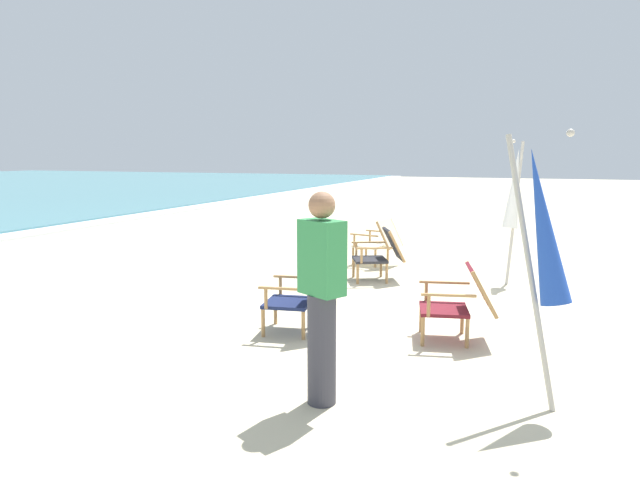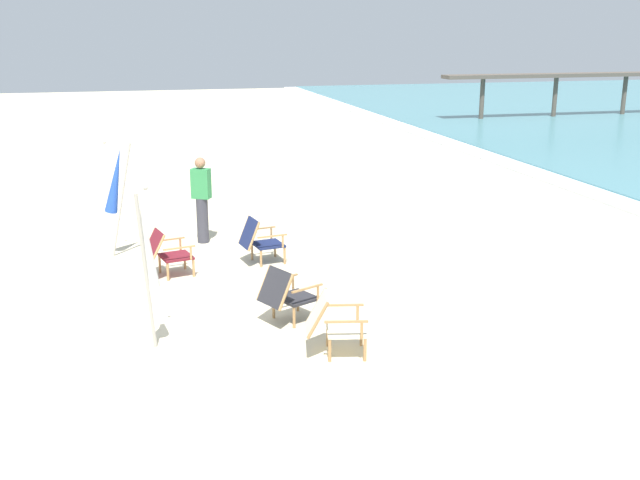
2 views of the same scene
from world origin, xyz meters
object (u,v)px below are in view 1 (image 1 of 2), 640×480
object	(u,v)px
beach_chair_front_right	(303,293)
beach_chair_mid_center	(381,253)
beach_chair_back_left	(379,240)
beach_chair_front_left	(461,300)
umbrella_furled_blue	(543,229)
person_near_chairs	(322,297)
umbrella_furled_white	(514,190)

from	to	relation	value
beach_chair_front_right	beach_chair_mid_center	size ratio (longest dim) A/B	0.88
beach_chair_back_left	beach_chair_front_left	bearing A→B (deg)	-153.06
beach_chair_mid_center	beach_chair_front_right	bearing A→B (deg)	177.69
beach_chair_back_left	umbrella_furled_blue	distance (m)	5.65
beach_chair_front_right	person_near_chairs	world-z (taller)	person_near_chairs
beach_chair_back_left	umbrella_furled_white	distance (m)	2.48
person_near_chairs	beach_chair_front_left	bearing A→B (deg)	-22.65
beach_chair_front_left	beach_chair_front_right	bearing A→B (deg)	101.77
person_near_chairs	umbrella_furled_blue	bearing A→B (deg)	-69.75
beach_chair_back_left	beach_chair_mid_center	bearing A→B (deg)	-163.83
beach_chair_front_right	person_near_chairs	distance (m)	1.81
beach_chair_mid_center	umbrella_furled_blue	distance (m)	4.48
beach_chair_mid_center	umbrella_furled_white	bearing A→B (deg)	-74.77
umbrella_furled_white	beach_chair_mid_center	bearing A→B (deg)	105.23
beach_chair_back_left	person_near_chairs	world-z (taller)	person_near_chairs
beach_chair_front_left	person_near_chairs	xyz separation A→B (m)	(-1.90, 0.79, 0.42)
beach_chair_front_left	umbrella_furled_blue	size ratio (longest dim) A/B	0.41
beach_chair_front_right	person_near_chairs	xyz separation A→B (m)	(-1.57, -0.81, 0.41)
beach_chair_back_left	umbrella_furled_white	bearing A→B (deg)	-107.04
beach_chair_front_left	beach_chair_front_right	size ratio (longest dim) A/B	1.07
umbrella_furled_white	person_near_chairs	distance (m)	5.00
beach_chair_front_left	person_near_chairs	distance (m)	2.10
beach_chair_front_right	umbrella_furled_white	bearing A→B (deg)	-30.87
beach_chair_front_left	person_near_chairs	world-z (taller)	person_near_chairs
beach_chair_mid_center	person_near_chairs	size ratio (longest dim) A/B	0.56
beach_chair_mid_center	umbrella_furled_white	size ratio (longest dim) A/B	0.43
umbrella_furled_white	umbrella_furled_blue	size ratio (longest dim) A/B	1.01
beach_chair_back_left	beach_chair_mid_center	xyz separation A→B (m)	(-1.17, -0.34, 0.00)
beach_chair_mid_center	beach_chair_back_left	bearing A→B (deg)	16.17
beach_chair_front_right	umbrella_furled_white	distance (m)	3.93
umbrella_furled_blue	beach_chair_front_left	bearing A→B (deg)	28.55
beach_chair_front_left	beach_chair_front_right	world-z (taller)	beach_chair_front_right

